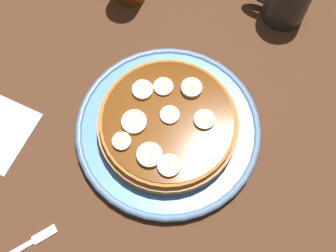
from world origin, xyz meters
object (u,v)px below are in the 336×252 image
banana_slice_8 (204,120)px  banana_slice_5 (134,122)px  banana_slice_6 (169,166)px  fork (19,249)px  banana_slice_3 (191,88)px  banana_slice_0 (171,116)px  pancake_stack (168,123)px  banana_slice_1 (143,90)px  plate (168,130)px  banana_slice_7 (147,154)px  banana_slice_2 (163,87)px  banana_slice_4 (122,141)px

banana_slice_8 → banana_slice_5: bearing=26.8°
banana_slice_6 → banana_slice_8: bearing=-101.7°
fork → banana_slice_3: bearing=-112.6°
banana_slice_0 → banana_slice_6: (-2.85, 6.88, 0.08)cm
pancake_stack → banana_slice_6: bearing=115.9°
banana_slice_1 → banana_slice_5: same height
plate → banana_slice_7: banana_slice_7 is taller
banana_slice_2 → fork: (8.68, 28.66, -4.94)cm
banana_slice_5 → pancake_stack: bearing=-147.0°
plate → banana_slice_6: (-3.03, 6.28, 4.26)cm
banana_slice_6 → banana_slice_2: bearing=-61.5°
banana_slice_4 → banana_slice_5: bearing=-94.9°
banana_slice_5 → fork: size_ratio=0.32×
banana_slice_4 → banana_slice_8: (-9.12, -7.80, -0.02)cm
pancake_stack → banana_slice_0: (-0.26, -0.47, 1.93)cm
banana_slice_2 → fork: 30.35cm
pancake_stack → banana_slice_2: 5.30cm
banana_slice_5 → banana_slice_7: (-3.70, 3.55, 0.09)cm
banana_slice_0 → banana_slice_8: bearing=-163.2°
banana_slice_0 → plate: bearing=72.5°
banana_slice_3 → banana_slice_7: (1.52, 11.77, 0.00)cm
banana_slice_0 → banana_slice_3: bearing=-100.3°
fork → banana_slice_2: bearing=-106.8°
banana_slice_0 → pancake_stack: bearing=60.9°
banana_slice_1 → banana_slice_7: size_ratio=0.87×
plate → banana_slice_4: banana_slice_4 is taller
plate → pancake_stack: pancake_stack is taller
banana_slice_4 → fork: 20.45cm
plate → banana_slice_6: banana_slice_6 is taller
banana_slice_0 → banana_slice_7: size_ratio=0.78×
banana_slice_1 → banana_slice_7: 9.86cm
banana_slice_2 → banana_slice_7: size_ratio=0.81×
banana_slice_2 → banana_slice_3: banana_slice_3 is taller
banana_slice_5 → banana_slice_7: banana_slice_7 is taller
banana_slice_2 → pancake_stack: bearing=122.4°
banana_slice_4 → fork: bearing=69.3°
banana_slice_4 → banana_slice_2: bearing=-99.3°
banana_slice_8 → fork: (16.13, 26.33, -5.01)cm
banana_slice_2 → banana_slice_8: (-7.46, 2.32, 0.06)cm
banana_slice_4 → banana_slice_1: bearing=-84.3°
banana_slice_1 → banana_slice_7: banana_slice_7 is taller
banana_slice_3 → banana_slice_5: bearing=57.6°
banana_slice_0 → banana_slice_2: (2.91, -3.70, -0.01)cm
banana_slice_1 → fork: 28.06cm
banana_slice_2 → banana_slice_5: banana_slice_5 is taller
banana_slice_8 → banana_slice_4: bearing=40.5°
pancake_stack → banana_slice_5: banana_slice_5 is taller
pancake_stack → fork: pancake_stack is taller
banana_slice_2 → banana_slice_0: bearing=128.2°
banana_slice_7 → banana_slice_6: bearing=176.1°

